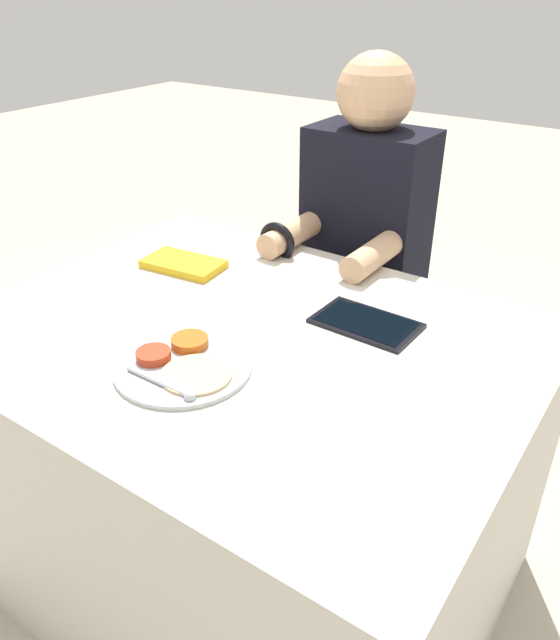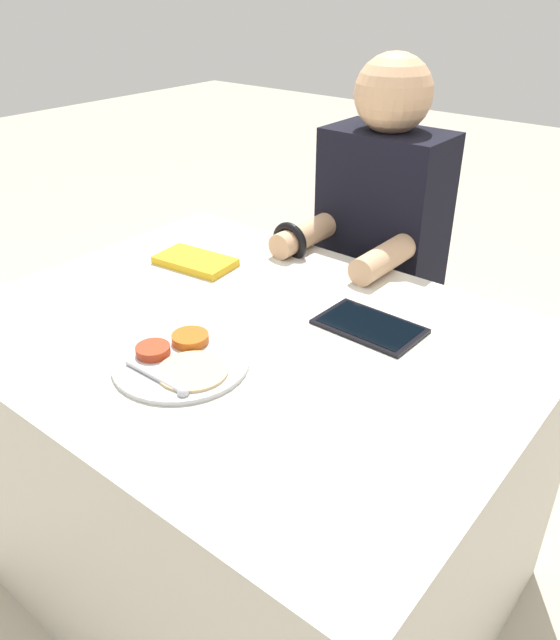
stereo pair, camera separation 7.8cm
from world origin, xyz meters
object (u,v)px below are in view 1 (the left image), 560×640
(red_notebook, at_px, (184,265))
(tablet_device, at_px, (366,323))
(person_diner, at_px, (361,281))
(thali_tray, at_px, (183,365))

(red_notebook, bearing_deg, tablet_device, 0.68)
(red_notebook, distance_m, person_diner, 0.57)
(person_diner, bearing_deg, red_notebook, -120.17)
(thali_tray, distance_m, red_notebook, 0.47)
(tablet_device, bearing_deg, thali_tray, -120.78)
(tablet_device, relative_size, person_diner, 0.18)
(thali_tray, relative_size, person_diner, 0.21)
(red_notebook, relative_size, person_diner, 0.17)
(thali_tray, bearing_deg, person_diner, 93.00)
(red_notebook, height_order, person_diner, person_diner)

